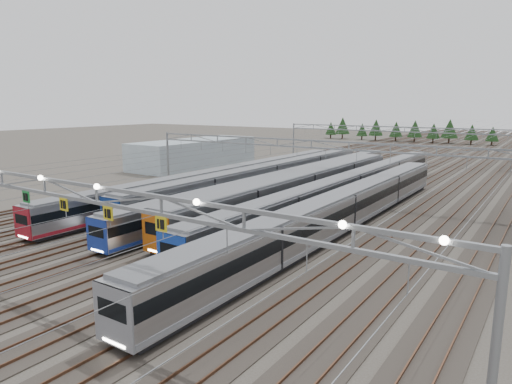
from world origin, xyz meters
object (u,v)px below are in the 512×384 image
Objects in this scene: train_f at (342,210)px; gantry_far at (404,134)px; train_c at (294,181)px; gantry_near at (43,189)px; gantry_mid at (311,151)px; west_shed at (195,153)px; train_a at (228,179)px; train_b at (269,176)px; train_e at (350,187)px; train_d at (304,188)px.

gantry_far reaches higher than train_f.
gantry_near reaches higher than train_c.
gantry_mid reaches higher than west_shed.
train_a is 1.08× the size of train_f.
gantry_near reaches higher than gantry_mid.
train_e is (13.50, -1.44, -0.07)m from train_b.
west_shed is (-23.63, 19.60, 0.72)m from train_a.
train_a is 2.08× the size of west_shed.
west_shed is at bearing 154.37° from train_c.
west_shed is at bearing 140.33° from train_a.
train_e is 8.22m from gantry_mid.
train_e is (4.50, 4.31, -0.17)m from train_d.
train_c is 1.20× the size of gantry_far.
train_a is 6.16m from train_b.
west_shed is at bearing 122.33° from gantry_near.
gantry_near is at bearing -90.07° from gantry_mid.
gantry_near is at bearing -86.80° from train_c.
train_c is 7.11m from train_d.
train_d is 7.79m from gantry_mid.
train_b is 1.03× the size of gantry_near.
train_e is at bearing -7.52° from train_c.
gantry_near is 1.88× the size of west_shed.
gantry_mid is (2.25, 0.72, 4.42)m from train_c.
gantry_far is at bearing 89.97° from gantry_near.
west_shed is (-41.63, 16.84, 0.63)m from train_e.
train_b reaches higher than train_f.
gantry_far is at bearing 87.18° from train_c.
train_c is at bearing -25.63° from west_shed.
train_d is 1.73× the size of west_shed.
train_d is 0.90× the size of train_f.
train_f is 1.92× the size of west_shed.
train_e is at bearing -6.08° from train_b.
train_b is at bearing 147.44° from train_d.
train_c is 1.20× the size of gantry_near.
gantry_far reaches higher than train_d.
gantry_far is (2.25, 45.72, 4.42)m from train_c.
train_f reaches higher than train_a.
train_e is 2.21× the size of west_shed.
west_shed reaches higher than train_b.
train_f is 1.02× the size of gantry_far.
train_a is at bearing -157.46° from gantry_mid.
west_shed is at bearing 156.83° from gantry_mid.
train_e is at bearing 8.72° from train_a.
train_b reaches higher than train_e.
west_shed is (-34.88, -30.07, -3.66)m from gantry_far.
gantry_far is at bearing 81.56° from train_b.
train_c is at bearing 172.48° from train_e.
train_e is 39.13m from gantry_near.
train_f is at bearing -79.38° from gantry_far.
train_a is 51.12m from gantry_far.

